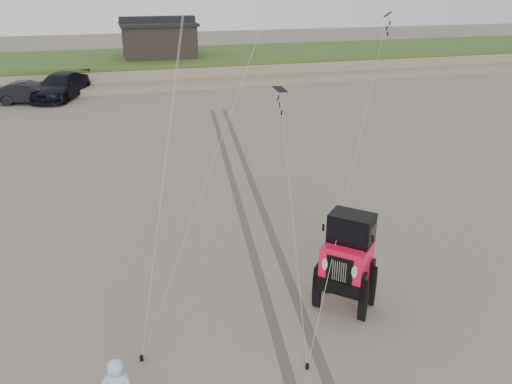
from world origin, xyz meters
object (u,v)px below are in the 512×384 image
(cabin, at_px, (159,38))
(truck_c, at_px, (61,86))
(truck_b, at_px, (30,93))
(jeep, at_px, (346,272))

(cabin, xyz_separation_m, truck_c, (-7.92, -7.35, -2.36))
(truck_b, relative_size, truck_c, 0.74)
(jeep, bearing_deg, truck_b, 155.42)
(truck_b, relative_size, jeep, 0.82)
(cabin, height_order, jeep, cabin)
(truck_b, height_order, truck_c, truck_c)
(truck_b, bearing_deg, truck_c, -51.33)
(truck_c, relative_size, jeep, 1.11)
(truck_c, distance_m, jeep, 29.89)
(cabin, distance_m, truck_b, 13.22)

